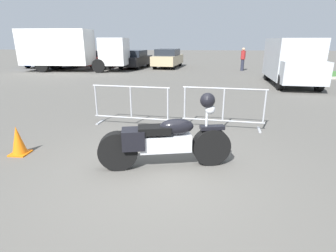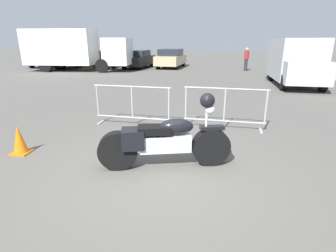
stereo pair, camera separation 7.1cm
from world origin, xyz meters
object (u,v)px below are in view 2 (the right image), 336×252
parked_car_blue (49,58)px  pedestrian (246,58)px  crowd_barrier_far (225,108)px  box_truck (73,48)px  crowd_barrier_near (132,105)px  traffic_cone (19,140)px  parked_car_black (138,59)px  parked_car_tan (171,58)px  parked_car_red (110,59)px  motorcycle (165,140)px  delivery_van (295,60)px  parked_car_white (79,58)px

parked_car_blue → pedestrian: (16.67, -1.33, 0.21)m
crowd_barrier_far → box_truck: box_truck is taller
pedestrian → crowd_barrier_near: bearing=-17.6°
traffic_cone → parked_car_black: bearing=95.6°
parked_car_tan → parked_car_red: bearing=96.9°
crowd_barrier_near → parked_car_tan: (-0.80, 15.95, 0.22)m
motorcycle → pedestrian: pedestrian is taller
box_truck → pedestrian: box_truck is taller
delivery_van → parked_car_blue: bearing=-109.6°
box_truck → parked_car_red: bearing=63.2°
pedestrian → parked_car_blue: bearing=-92.4°
motorcycle → box_truck: 17.42m
crowd_barrier_far → parked_car_tan: bearing=101.5°
crowd_barrier_near → pedestrian: size_ratio=1.25×
parked_car_blue → parked_car_red: bearing=-78.2°
crowd_barrier_near → delivery_van: size_ratio=0.41×
crowd_barrier_far → parked_car_blue: size_ratio=0.49×
parked_car_white → parked_car_blue: bearing=102.3°
parked_car_red → delivery_van: bearing=-116.1°
crowd_barrier_near → parked_car_white: size_ratio=0.47×
box_truck → pedestrian: bearing=5.1°
parked_car_tan → motorcycle: bearing=-167.0°
traffic_cone → parked_car_white: bearing=111.6°
crowd_barrier_far → box_truck: (-10.20, 12.52, 1.08)m
box_truck → parked_car_blue: size_ratio=1.80×
motorcycle → parked_car_red: size_ratio=0.57×
parked_car_black → pedestrian: pedestrian is taller
traffic_cone → parked_car_red: bearing=103.6°
crowd_barrier_near → traffic_cone: bearing=-129.8°
crowd_barrier_near → delivery_van: bearing=49.9°
crowd_barrier_far → traffic_cone: size_ratio=3.58×
motorcycle → crowd_barrier_far: motorcycle is taller
parked_car_black → box_truck: bearing=129.9°
parked_car_white → parked_car_red: size_ratio=1.08×
delivery_van → parked_car_tan: 11.01m
box_truck → traffic_cone: bearing=-69.9°
parked_car_blue → traffic_cone: size_ratio=7.31×
delivery_van → pedestrian: bearing=-163.9°
motorcycle → crowd_barrier_near: (-1.22, 2.37, 0.04)m
parked_car_white → motorcycle: bearing=-144.1°
parked_car_white → parked_car_tan: bearing=-81.6°
delivery_van → traffic_cone: size_ratio=8.66×
crowd_barrier_near → parked_car_red: 17.09m
crowd_barrier_near → crowd_barrier_far: same height
crowd_barrier_near → box_truck: box_truck is taller
box_truck → parked_car_white: box_truck is taller
delivery_van → traffic_cone: bearing=-36.5°
crowd_barrier_far → parked_car_red: bearing=118.4°
pedestrian → traffic_cone: (-6.89, -16.28, -0.63)m
parked_car_red → parked_car_tan: (5.39, 0.02, 0.08)m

